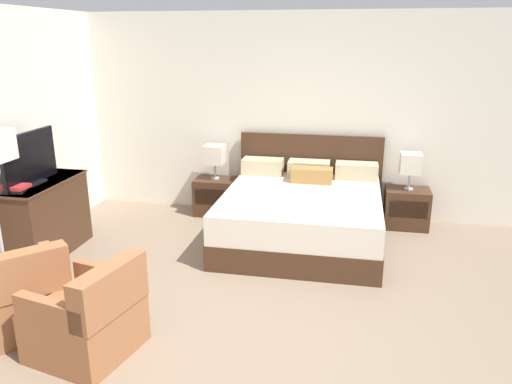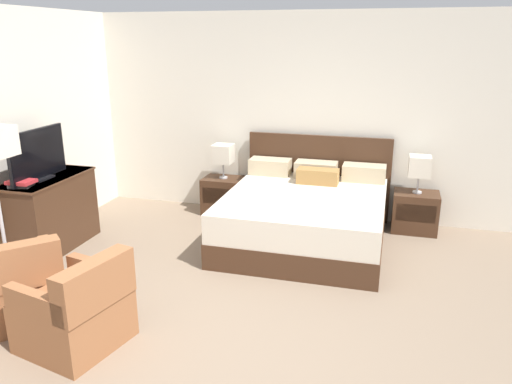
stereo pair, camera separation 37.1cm
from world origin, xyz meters
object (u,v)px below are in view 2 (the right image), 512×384
object	(u,v)px
armchair_companion	(77,312)
table_lamp_left	(223,154)
table_lamp_right	(420,167)
nightstand_right	(415,212)
book_blue_cover	(21,182)
nightstand_left	(224,196)
book_red_cover	(21,185)
armchair_by_window	(17,288)
bed	(305,215)
dresser	(50,212)
tv	(38,155)

from	to	relation	value
armchair_companion	table_lamp_left	bearing A→B (deg)	88.57
table_lamp_right	nightstand_right	bearing A→B (deg)	-90.00
nightstand_right	book_blue_cover	size ratio (longest dim) A/B	2.11
nightstand_left	armchair_companion	xyz separation A→B (m)	(-0.08, -3.21, 0.04)
book_red_cover	armchair_by_window	distance (m)	1.35
table_lamp_left	book_blue_cover	distance (m)	2.50
bed	book_red_cover	bearing A→B (deg)	-154.50
table_lamp_right	armchair_by_window	distance (m)	4.49
armchair_companion	nightstand_right	bearing A→B (deg)	51.34
bed	armchair_companion	world-z (taller)	bed
nightstand_left	nightstand_right	xyz separation A→B (m)	(2.49, 0.00, 0.00)
bed	nightstand_left	world-z (taller)	bed
nightstand_right	book_red_cover	size ratio (longest dim) A/B	2.59
nightstand_right	book_red_cover	bearing A→B (deg)	-153.27
table_lamp_left	book_blue_cover	world-z (taller)	table_lamp_left
bed	nightstand_right	world-z (taller)	bed
bed	table_lamp_left	size ratio (longest dim) A/B	4.27
nightstand_right	armchair_by_window	xyz separation A→B (m)	(-3.28, -3.01, 0.04)
dresser	book_red_cover	bearing A→B (deg)	-90.06
table_lamp_right	tv	world-z (taller)	tv
book_blue_cover	armchair_companion	xyz separation A→B (m)	(1.41, -1.20, -0.60)
bed	armchair_companion	size ratio (longest dim) A/B	2.38
armchair_by_window	nightstand_right	bearing A→B (deg)	42.55
tv	book_blue_cover	world-z (taller)	tv
tv	book_blue_cover	distance (m)	0.36
table_lamp_right	book_blue_cover	xyz separation A→B (m)	(-3.98, -2.01, 0.06)
book_red_cover	armchair_companion	distance (m)	1.94
bed	tv	xyz separation A→B (m)	(-2.74, -1.01, 0.77)
armchair_by_window	dresser	bearing A→B (deg)	116.90
nightstand_left	tv	distance (m)	2.43
dresser	book_blue_cover	distance (m)	0.59
table_lamp_left	book_red_cover	bearing A→B (deg)	-126.70
nightstand_left	tv	bearing A→B (deg)	-131.13
dresser	book_red_cover	size ratio (longest dim) A/B	5.36
table_lamp_left	tv	world-z (taller)	tv
nightstand_left	table_lamp_right	bearing A→B (deg)	0.03
book_red_cover	book_blue_cover	bearing A→B (deg)	0.00
dresser	book_blue_cover	size ratio (longest dim) A/B	4.35
nightstand_right	book_red_cover	world-z (taller)	book_red_cover
nightstand_left	armchair_companion	distance (m)	3.21
nightstand_right	table_lamp_right	distance (m)	0.58
bed	dresser	size ratio (longest dim) A/B	1.75
table_lamp_left	tv	size ratio (longest dim) A/B	0.54
nightstand_right	armchair_companion	world-z (taller)	armchair_companion
book_red_cover	nightstand_right	bearing A→B (deg)	26.73
bed	dresser	bearing A→B (deg)	-161.29
nightstand_left	armchair_by_window	world-z (taller)	armchair_by_window
dresser	armchair_by_window	distance (m)	1.56
nightstand_right	table_lamp_right	size ratio (longest dim) A/B	1.18
table_lamp_left	dresser	world-z (taller)	table_lamp_left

